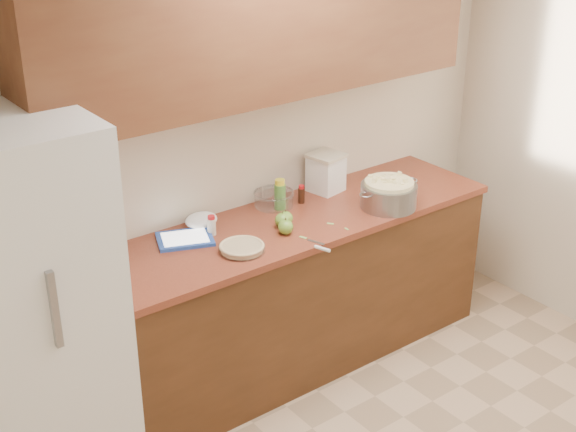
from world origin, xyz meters
TOP-DOWN VIEW (x-y plane):
  - room_shell at (0.00, 0.00)m, footprint 3.60×3.60m
  - counter_run at (0.00, 1.48)m, footprint 2.64×0.68m
  - upper_cabinets at (0.00, 1.63)m, footprint 2.60×0.34m
  - fridge at (-1.44, 1.44)m, footprint 0.70×0.70m
  - pie at (-0.36, 1.33)m, footprint 0.24×0.24m
  - colander at (0.62, 1.28)m, footprint 0.43×0.32m
  - flour_canister at (0.49, 1.68)m, footprint 0.22×0.22m
  - tablet at (-0.53, 1.61)m, footprint 0.35×0.31m
  - paring_knife at (-0.02, 1.10)m, footprint 0.08×0.19m
  - lemon_bottle at (0.12, 1.64)m, footprint 0.06×0.06m
  - cinnamon_shaker at (-0.38, 1.59)m, footprint 0.05×0.05m
  - vanilla_bottle at (0.26, 1.63)m, footprint 0.04×0.04m
  - mixing_bowl at (0.11, 1.69)m, footprint 0.23×0.23m
  - paper_towel at (-0.37, 1.71)m, footprint 0.23×0.21m
  - apple_left at (-0.02, 1.43)m, footprint 0.08×0.08m
  - apple_center at (0.01, 1.44)m, footprint 0.08×0.08m
  - apple_front at (-0.06, 1.35)m, footprint 0.08×0.08m
  - peel_a at (0.21, 1.31)m, footprint 0.03×0.04m
  - peel_b at (-0.01, 1.26)m, footprint 0.03×0.05m
  - peel_c at (0.24, 1.20)m, footprint 0.01×0.03m

SIDE VIEW (x-z plane):
  - counter_run at x=0.00m, z-range 0.00..0.92m
  - fridge at x=-1.44m, z-range 0.00..1.80m
  - peel_a at x=0.21m, z-range 0.92..0.92m
  - peel_b at x=-0.01m, z-range 0.92..0.92m
  - peel_c at x=0.24m, z-range 0.92..0.92m
  - paring_knife at x=-0.02m, z-range 0.92..0.94m
  - tablet at x=-0.53m, z-range 0.92..0.94m
  - pie at x=-0.36m, z-range 0.92..0.96m
  - paper_towel at x=-0.37m, z-range 0.92..1.00m
  - apple_center at x=0.01m, z-range 0.91..1.01m
  - apple_front at x=-0.06m, z-range 0.91..1.01m
  - apple_left at x=-0.02m, z-range 0.91..1.01m
  - mixing_bowl at x=0.11m, z-range 0.92..1.01m
  - vanilla_bottle at x=0.26m, z-range 0.92..1.03m
  - cinnamon_shaker at x=-0.38m, z-range 0.92..1.03m
  - colander at x=0.62m, z-range 0.92..1.08m
  - lemon_bottle at x=0.12m, z-range 0.92..1.09m
  - flour_canister at x=0.49m, z-range 0.92..1.15m
  - room_shell at x=0.00m, z-range -0.50..3.10m
  - upper_cabinets at x=0.00m, z-range 1.60..2.30m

